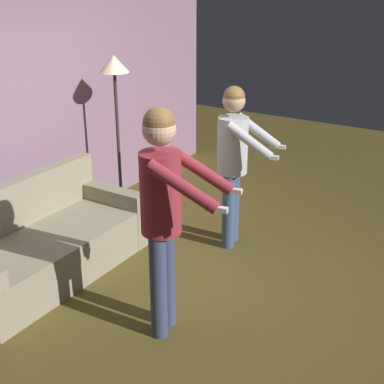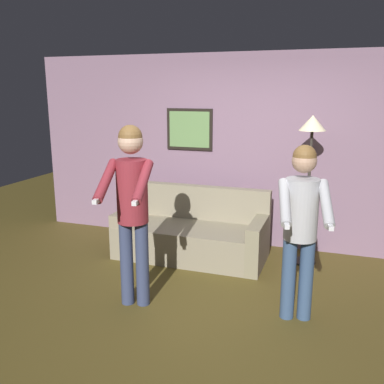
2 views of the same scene
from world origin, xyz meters
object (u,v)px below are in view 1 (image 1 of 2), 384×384
at_px(person_standing_left, 163,202).
at_px(person_standing_right, 234,153).
at_px(torchiere_lamp, 115,86).
at_px(couch, 46,247).

distance_m(person_standing_left, person_standing_right, 1.58).
bearing_deg(torchiere_lamp, person_standing_right, -88.50).
distance_m(torchiere_lamp, person_standing_right, 1.52).
relative_size(torchiere_lamp, person_standing_right, 1.11).
height_order(torchiere_lamp, person_standing_left, torchiere_lamp).
xyz_separation_m(torchiere_lamp, person_standing_right, (0.04, -1.43, -0.52)).
distance_m(couch, person_standing_right, 2.00).
height_order(couch, person_standing_right, person_standing_right).
xyz_separation_m(couch, person_standing_right, (1.44, -1.19, 0.71)).
height_order(couch, torchiere_lamp, torchiere_lamp).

